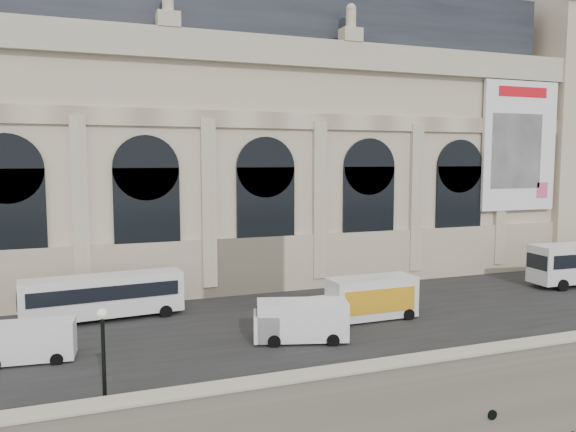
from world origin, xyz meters
name	(u,v)px	position (x,y,z in m)	size (l,w,h in m)	color
quay	(264,290)	(0.00, 35.00, 3.00)	(160.00, 70.00, 6.00)	#796E5D
street	(347,311)	(0.00, 14.00, 6.03)	(160.00, 24.00, 0.06)	#2D2D2D
parapet	(456,363)	(0.00, 0.60, 6.62)	(160.00, 1.40, 1.21)	#796E5D
museum	(218,139)	(-5.98, 30.86, 19.72)	(69.00, 18.70, 29.10)	beige
clock_pavilion	(556,110)	(34.00, 27.93, 23.42)	(13.00, 14.72, 36.70)	beige
bus_left	(103,295)	(-17.65, 17.93, 7.86)	(11.45, 3.38, 3.32)	silver
van_b	(22,342)	(-22.39, 10.65, 7.20)	(5.44, 2.59, 2.35)	white
van_c	(296,321)	(-6.25, 8.67, 7.36)	(6.37, 3.87, 2.66)	white
box_truck	(366,299)	(0.30, 11.48, 7.57)	(7.77, 2.84, 3.12)	silver
lamp_left	(104,360)	(-18.20, 2.66, 8.40)	(0.49, 0.49, 4.83)	black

